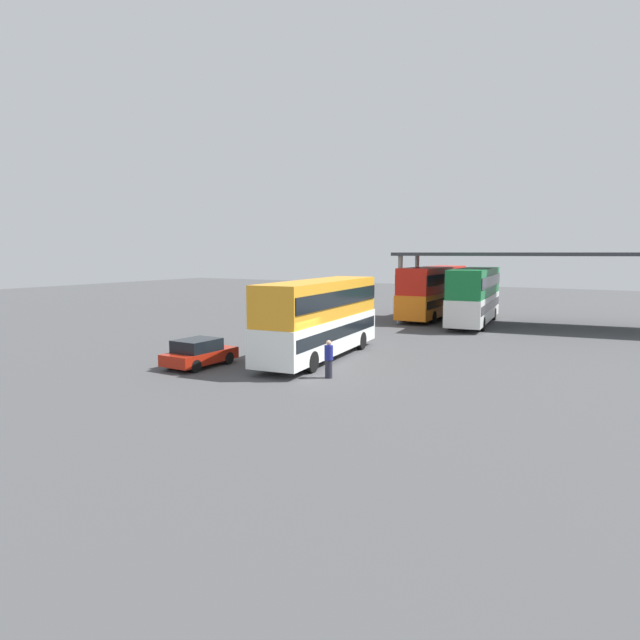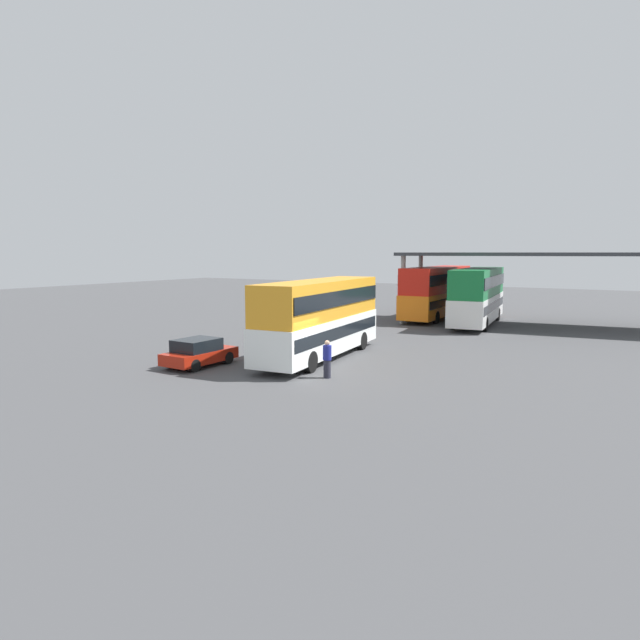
{
  "view_description": "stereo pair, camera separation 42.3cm",
  "coord_description": "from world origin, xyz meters",
  "px_view_note": "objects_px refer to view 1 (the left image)",
  "views": [
    {
      "loc": [
        12.59,
        -20.48,
        5.46
      ],
      "look_at": [
        -1.36,
        3.74,
        2.0
      ],
      "focal_mm": 30.56,
      "sensor_mm": 36.0,
      "label": 1
    },
    {
      "loc": [
        12.95,
        -20.27,
        5.46
      ],
      "look_at": [
        -1.36,
        3.74,
        2.0
      ],
      "focal_mm": 30.56,
      "sensor_mm": 36.0,
      "label": 2
    }
  ],
  "objects_px": {
    "double_decker_main": "(320,316)",
    "double_decker_near_canopy": "(433,290)",
    "parked_hatchback": "(199,353)",
    "pedestrian_waiting": "(329,359)",
    "double_decker_mid_row": "(474,294)"
  },
  "relations": [
    {
      "from": "double_decker_main",
      "to": "double_decker_near_canopy",
      "type": "bearing_deg",
      "value": -4.12
    },
    {
      "from": "double_decker_main",
      "to": "double_decker_near_canopy",
      "type": "height_order",
      "value": "double_decker_near_canopy"
    },
    {
      "from": "parked_hatchback",
      "to": "pedestrian_waiting",
      "type": "relative_size",
      "value": 2.22
    },
    {
      "from": "double_decker_main",
      "to": "pedestrian_waiting",
      "type": "distance_m",
      "value": 4.8
    },
    {
      "from": "double_decker_near_canopy",
      "to": "double_decker_main",
      "type": "bearing_deg",
      "value": -179.21
    },
    {
      "from": "double_decker_main",
      "to": "pedestrian_waiting",
      "type": "height_order",
      "value": "double_decker_main"
    },
    {
      "from": "double_decker_mid_row",
      "to": "parked_hatchback",
      "type": "bearing_deg",
      "value": 155.54
    },
    {
      "from": "parked_hatchback",
      "to": "double_decker_main",
      "type": "bearing_deg",
      "value": -38.12
    },
    {
      "from": "double_decker_near_canopy",
      "to": "parked_hatchback",
      "type": "bearing_deg",
      "value": 171.31
    },
    {
      "from": "double_decker_main",
      "to": "pedestrian_waiting",
      "type": "bearing_deg",
      "value": -150.99
    },
    {
      "from": "parked_hatchback",
      "to": "double_decker_near_canopy",
      "type": "xyz_separation_m",
      "value": [
        3.46,
        24.74,
        1.68
      ]
    },
    {
      "from": "double_decker_mid_row",
      "to": "double_decker_near_canopy",
      "type": "bearing_deg",
      "value": 52.74
    },
    {
      "from": "double_decker_near_canopy",
      "to": "pedestrian_waiting",
      "type": "relative_size",
      "value": 6.89
    },
    {
      "from": "double_decker_main",
      "to": "double_decker_mid_row",
      "type": "xyz_separation_m",
      "value": [
        3.51,
        17.49,
        0.12
      ]
    },
    {
      "from": "parked_hatchback",
      "to": "double_decker_mid_row",
      "type": "height_order",
      "value": "double_decker_mid_row"
    }
  ]
}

